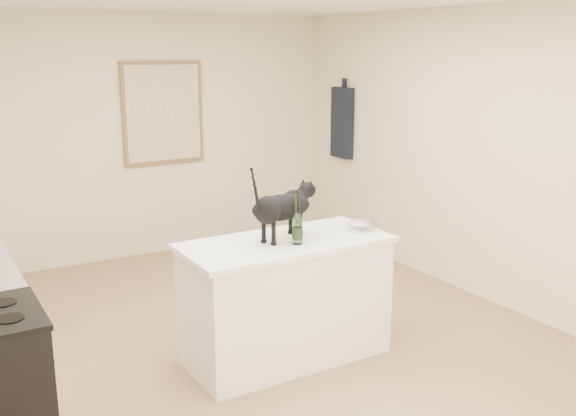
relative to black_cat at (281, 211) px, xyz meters
The scene contains 11 objects.
floor 1.13m from the black_cat, 116.20° to the left, with size 5.50×5.50×0.00m, color #906B4D.
wall_back 2.93m from the black_cat, 91.64° to the left, with size 4.50×4.50×0.00m, color beige.
wall_right 2.18m from the black_cat, ahead, with size 5.50×5.50×0.00m, color beige.
island_base 0.68m from the black_cat, 61.43° to the right, with size 1.44×0.67×0.86m, color white.
island_top 0.23m from the black_cat, 61.43° to the right, with size 1.50×0.70×0.04m, color white.
artwork_frame 2.93m from the black_cat, 85.72° to the left, with size 0.90×0.03×1.10m, color brown.
artwork_canvas 2.91m from the black_cat, 85.69° to the left, with size 0.82×0.00×1.02m, color beige.
hanging_garment 3.07m from the black_cat, 46.50° to the left, with size 0.08×0.34×0.80m, color black.
black_cat is the anchor object (origin of this frame).
wine_bottle 0.16m from the black_cat, 74.91° to the right, with size 0.07×0.07×0.34m, color #336026.
glass_bowl 0.68m from the black_cat, ahead, with size 0.23×0.23×0.06m, color white.
Camera 1 is at (-2.17, -4.02, 2.23)m, focal length 40.58 mm.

